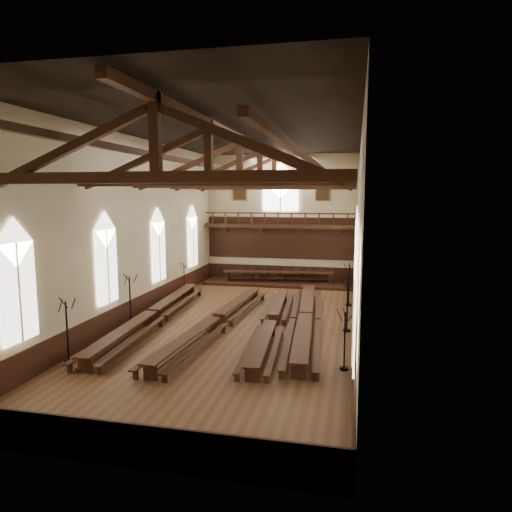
{
  "coord_description": "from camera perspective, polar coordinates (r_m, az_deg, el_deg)",
  "views": [
    {
      "loc": [
        5.83,
        -22.8,
        6.9
      ],
      "look_at": [
        0.52,
        1.5,
        3.52
      ],
      "focal_mm": 32.0,
      "sensor_mm": 36.0,
      "label": 1
    }
  ],
  "objects": [
    {
      "name": "candelabrum_right_mid",
      "position": [
        23.69,
        11.31,
        -7.28
      ],
      "size": [
        0.81,
        0.8,
        2.72
      ],
      "color": "black",
      "rests_on": "ground"
    },
    {
      "name": "candelabrum_right_near",
      "position": [
        18.69,
        10.99,
        -11.62
      ],
      "size": [
        0.74,
        0.71,
        2.47
      ],
      "color": "black",
      "rests_on": "ground"
    },
    {
      "name": "ground",
      "position": [
        24.53,
        -1.97,
        -8.61
      ],
      "size": [
        26.0,
        26.0,
        0.0
      ],
      "primitive_type": "plane",
      "color": "brown",
      "rests_on": "ground"
    },
    {
      "name": "high_chairs",
      "position": [
        36.02,
        3.0,
        -2.12
      ],
      "size": [
        6.75,
        0.46,
        0.99
      ],
      "color": "#3E1D13",
      "rests_on": "dais"
    },
    {
      "name": "refectory_row_a",
      "position": [
        25.19,
        -12.9,
        -7.06
      ],
      "size": [
        1.97,
        14.55,
        0.76
      ],
      "color": "#3E1D13",
      "rests_on": "ground"
    },
    {
      "name": "dais",
      "position": [
        35.34,
        2.78,
        -3.37
      ],
      "size": [
        11.4,
        3.09,
        0.21
      ],
      "primitive_type": "cube",
      "color": "#361910",
      "rests_on": "ground"
    },
    {
      "name": "candelabrum_left_near",
      "position": [
        20.52,
        -22.45,
        -10.06
      ],
      "size": [
        0.84,
        0.78,
        2.75
      ],
      "color": "black",
      "rests_on": "ground"
    },
    {
      "name": "candelabrum_left_mid",
      "position": [
        24.9,
        -15.41,
        -6.6
      ],
      "size": [
        0.86,
        0.79,
        2.82
      ],
      "color": "black",
      "rests_on": "ground"
    },
    {
      "name": "candelabrum_left_far",
      "position": [
        31.75,
        -8.96,
        -3.63
      ],
      "size": [
        0.62,
        0.71,
        2.3
      ],
      "color": "black",
      "rests_on": "ground"
    },
    {
      "name": "roof_trusses",
      "position": [
        23.57,
        -2.06,
        10.93
      ],
      "size": [
        11.7,
        25.7,
        2.8
      ],
      "color": "#3E1D13",
      "rests_on": "room_walls"
    },
    {
      "name": "minstrels_gallery",
      "position": [
        36.06,
        2.98,
        2.96
      ],
      "size": [
        11.8,
        1.24,
        3.7
      ],
      "color": "#3E1D13",
      "rests_on": "room_walls"
    },
    {
      "name": "portraits",
      "position": [
        36.17,
        3.07,
        8.04
      ],
      "size": [
        7.75,
        0.09,
        1.45
      ],
      "color": "brown",
      "rests_on": "room_walls"
    },
    {
      "name": "wainscot_band",
      "position": [
        24.37,
        -1.97,
        -7.26
      ],
      "size": [
        12.0,
        26.0,
        1.2
      ],
      "color": "#361910",
      "rests_on": "ground"
    },
    {
      "name": "side_windows",
      "position": [
        23.75,
        -2.01,
        0.08
      ],
      "size": [
        11.85,
        19.8,
        4.5
      ],
      "color": "white",
      "rests_on": "room_walls"
    },
    {
      "name": "refectory_row_c",
      "position": [
        23.5,
        1.9,
        -8.09
      ],
      "size": [
        1.83,
        13.83,
        0.68
      ],
      "color": "#3E1D13",
      "rests_on": "ground"
    },
    {
      "name": "candelabrum_right_far",
      "position": [
        29.03,
        11.52,
        -4.51
      ],
      "size": [
        0.82,
        0.76,
        2.7
      ],
      "color": "black",
      "rests_on": "ground"
    },
    {
      "name": "refectory_row_b",
      "position": [
        23.72,
        -4.96,
        -7.87
      ],
      "size": [
        1.93,
        14.31,
        0.73
      ],
      "color": "#3E1D13",
      "rests_on": "ground"
    },
    {
      "name": "end_window",
      "position": [
        36.18,
        3.08,
        8.23
      ],
      "size": [
        2.8,
        0.12,
        3.8
      ],
      "color": "white",
      "rests_on": "room_walls"
    },
    {
      "name": "refectory_row_d",
      "position": [
        24.18,
        6.16,
        -7.51
      ],
      "size": [
        2.08,
        14.7,
        0.77
      ],
      "color": "#3E1D13",
      "rests_on": "ground"
    },
    {
      "name": "high_table",
      "position": [
        35.2,
        2.78,
        -2.13
      ],
      "size": [
        8.53,
        1.95,
        0.79
      ],
      "color": "#3E1D13",
      "rests_on": "dais"
    },
    {
      "name": "room_walls",
      "position": [
        23.54,
        -2.04,
        6.66
      ],
      "size": [
        26.0,
        26.0,
        26.0
      ],
      "color": "beige",
      "rests_on": "ground"
    }
  ]
}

